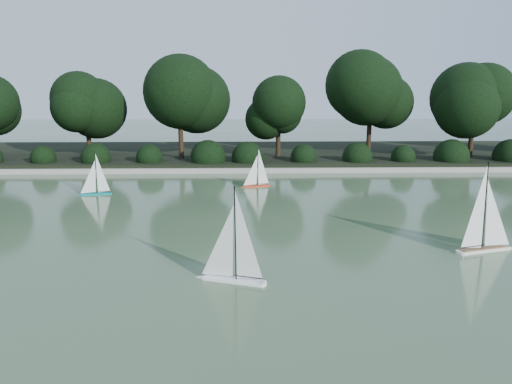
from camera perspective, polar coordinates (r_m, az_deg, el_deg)
The scene contains 10 objects.
ground at distance 9.99m, azimuth 1.23°, elevation -6.59°, with size 80.00×80.00×0.00m, color #395332.
pond_coping at distance 18.72m, azimuth -0.04°, elevation 2.50°, with size 40.00×0.35×0.18m, color gray.
far_bank at distance 22.66m, azimuth -0.28°, elevation 4.32°, with size 40.00×8.00×0.30m, color black.
tree_line at distance 20.96m, azimuth 3.22°, elevation 10.51°, with size 26.31×3.93×4.39m.
shrub_hedge at distance 19.55m, azimuth -0.10°, elevation 3.97°, with size 29.10×1.10×1.10m.
sailboat_white_a at distance 8.36m, azimuth -3.25°, elevation -8.38°, with size 1.26×0.59×1.74m.
sailboat_white_b at distance 10.84m, azimuth 25.12°, elevation -4.63°, with size 1.37×0.57×1.89m.
sailboat_orange at distance 16.06m, azimuth -0.18°, elevation 1.36°, with size 1.00×0.38×1.37m.
sailboat_teal at distance 15.66m, azimuth -18.10°, elevation 0.49°, with size 1.01×0.38×1.38m.
race_buoy at distance 9.19m, azimuth -0.20°, elevation -8.25°, with size 0.15×0.15×0.15m, color #EC430C.
Camera 1 is at (-0.45, -9.45, 3.18)m, focal length 35.00 mm.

